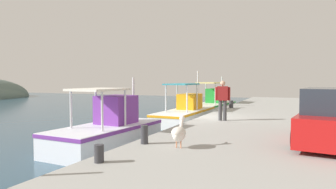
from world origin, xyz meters
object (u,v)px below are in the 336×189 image
Objects in this scene: parked_car at (335,119)px; mooring_bollard_third at (231,104)px; fisherman_standing at (223,98)px; fishing_boat_second at (108,131)px; mooring_bollard_second at (144,134)px; pelican at (179,133)px; fishing_boat_fourth at (213,105)px; fishing_boat_third at (186,113)px; mooring_bollard_nearest at (99,154)px.

parked_car is 10.82m from mooring_bollard_third.
parked_car is at bearing -131.59° from fisherman_standing.
fisherman_standing reaches higher than parked_car.
parked_car is at bearing -89.96° from fishing_boat_second.
mooring_bollard_second is (-5.68, 0.88, -0.72)m from fisherman_standing.
parked_car reaches higher than pelican.
parked_car is (2.16, -3.84, 0.32)m from pelican.
fishing_boat_fourth is 13.55× the size of mooring_bollard_third.
fishing_boat_third reaches higher than mooring_bollard_nearest.
mooring_bollard_third is (9.64, -2.67, 0.37)m from fishing_boat_second.
pelican is at bearing 119.28° from parked_car.
mooring_bollard_nearest is at bearing 173.55° from fisherman_standing.
fisherman_standing is at bearing -162.80° from fishing_boat_fourth.
mooring_bollard_nearest is at bearing -180.00° from mooring_bollard_third.
fishing_boat_second is at bearing 177.60° from fishing_boat_third.
fishing_boat_second is at bearing 90.04° from parked_car.
fishing_boat_third is 6.59× the size of pelican.
mooring_bollard_second reaches higher than mooring_bollard_third.
parked_car is (-7.69, -7.26, 0.92)m from fishing_boat_third.
fishing_boat_second is 5.16m from fisherman_standing.
fishing_boat_second is at bearing 178.51° from fishing_boat_fourth.
mooring_bollard_second is at bearing 171.19° from fisherman_standing.
fishing_boat_third is 5.36m from fisherman_standing.
fisherman_standing reaches higher than mooring_bollard_second.
parked_car is 5.36m from mooring_bollard_second.
fisherman_standing is 3.34× the size of mooring_bollard_second.
fishing_boat_third is 16.01× the size of mooring_bollard_nearest.
pelican is at bearing -178.09° from fisherman_standing.
mooring_bollard_nearest is (-18.08, -2.31, 0.38)m from fishing_boat_fourth.
fishing_boat_second reaches higher than fisherman_standing.
pelican is 2.43× the size of mooring_bollard_nearest.
parked_car is (0.01, -7.58, 0.85)m from fishing_boat_second.
fishing_boat_fourth is 4.84m from mooring_bollard_third.
fishing_boat_third is 12.01× the size of mooring_bollard_second.
pelican reaches higher than mooring_bollard_third.
fisherman_standing reaches higher than mooring_bollard_third.
fishing_boat_fourth reaches higher than mooring_bollard_third.
fisherman_standing is (-4.11, -3.22, 1.19)m from fishing_boat_third.
fishing_boat_fourth is at bearing 17.20° from fisherman_standing.
fishing_boat_second reaches higher than pelican.
mooring_bollard_second is (0.06, 1.07, -0.14)m from pelican.
mooring_bollard_third is (6.05, 0.88, -0.74)m from fisherman_standing.
mooring_bollard_nearest is (-4.21, 4.92, -0.52)m from parked_car.
mooring_bollard_second is (-2.09, -2.67, 0.40)m from fishing_boat_second.
mooring_bollard_third is at bearing 8.28° from fisherman_standing.
pelican is (-9.85, -3.41, 0.61)m from fishing_boat_third.
pelican is 2.32m from mooring_bollard_nearest.
mooring_bollard_nearest is (-2.05, 1.07, -0.20)m from pelican.
fisherman_standing is at bearing -6.45° from mooring_bollard_nearest.
mooring_bollard_third reaches higher than mooring_bollard_nearest.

